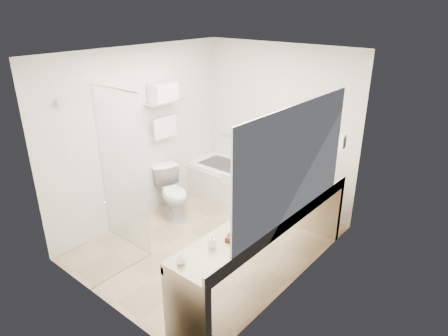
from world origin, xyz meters
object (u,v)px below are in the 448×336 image
Objects in this scene: toilet at (173,193)px; amenity_basket at (234,239)px; bathtub at (237,184)px; vanity_counter at (268,232)px; water_bottle_left at (298,191)px.

toilet is 2.30m from amenity_basket.
toilet is (-0.45, -1.01, 0.08)m from bathtub.
bathtub is at bearing -1.70° from toilet.
bathtub is 10.15× the size of amenity_basket.
amenity_basket is at bearing -94.83° from toilet.
vanity_counter is 0.69m from amenity_basket.
vanity_counter reaches higher than amenity_basket.
amenity_basket is 1.22m from water_bottle_left.
water_bottle_left is (1.99, 0.19, 0.58)m from toilet.
water_bottle_left is (1.54, -0.82, 0.67)m from bathtub.
amenity_basket is at bearing -52.77° from bathtub.
water_bottle_left reaches higher than amenity_basket.
vanity_counter is 13.56× the size of water_bottle_left.
water_bottle_left reaches higher than vanity_counter.
vanity_counter reaches higher than bathtub.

